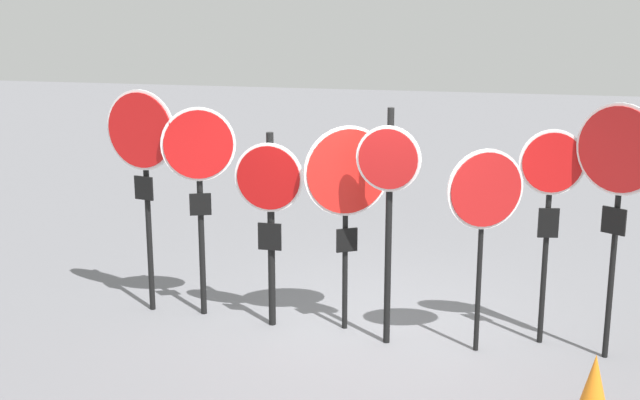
# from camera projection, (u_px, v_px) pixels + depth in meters

# --- Properties ---
(ground_plane) EXTENTS (40.00, 40.00, 0.00)m
(ground_plane) POSITION_uv_depth(u_px,v_px,m) (367.00, 330.00, 9.62)
(ground_plane) COLOR slate
(stop_sign_0) EXTENTS (0.86, 0.25, 2.53)m
(stop_sign_0) POSITION_uv_depth(u_px,v_px,m) (142.00, 149.00, 9.70)
(stop_sign_0) COLOR black
(stop_sign_0) RESTS_ON ground
(stop_sign_1) EXTENTS (0.77, 0.30, 2.36)m
(stop_sign_1) POSITION_uv_depth(u_px,v_px,m) (199.00, 165.00, 9.61)
(stop_sign_1) COLOR black
(stop_sign_1) RESTS_ON ground
(stop_sign_2) EXTENTS (0.74, 0.13, 2.14)m
(stop_sign_2) POSITION_uv_depth(u_px,v_px,m) (270.00, 198.00, 9.37)
(stop_sign_2) COLOR black
(stop_sign_2) RESTS_ON ground
(stop_sign_3) EXTENTS (0.84, 0.48, 2.23)m
(stop_sign_3) POSITION_uv_depth(u_px,v_px,m) (347.00, 183.00, 9.22)
(stop_sign_3) COLOR black
(stop_sign_3) RESTS_ON ground
(stop_sign_4) EXTENTS (0.66, 0.16, 2.47)m
(stop_sign_4) POSITION_uv_depth(u_px,v_px,m) (388.00, 185.00, 8.85)
(stop_sign_4) COLOR black
(stop_sign_4) RESTS_ON ground
(stop_sign_5) EXTENTS (0.73, 0.38, 2.11)m
(stop_sign_5) POSITION_uv_depth(u_px,v_px,m) (485.00, 201.00, 8.67)
(stop_sign_5) COLOR black
(stop_sign_5) RESTS_ON ground
(stop_sign_6) EXTENTS (0.66, 0.16, 2.26)m
(stop_sign_6) POSITION_uv_depth(u_px,v_px,m) (551.00, 187.00, 8.85)
(stop_sign_6) COLOR black
(stop_sign_6) RESTS_ON ground
(stop_sign_7) EXTENTS (0.76, 0.50, 2.57)m
(stop_sign_7) POSITION_uv_depth(u_px,v_px,m) (618.00, 168.00, 8.43)
(stop_sign_7) COLOR black
(stop_sign_7) RESTS_ON ground
(traffic_cone_0) EXTENTS (0.36, 0.36, 0.62)m
(traffic_cone_0) POSITION_uv_depth(u_px,v_px,m) (594.00, 388.00, 7.60)
(traffic_cone_0) COLOR black
(traffic_cone_0) RESTS_ON ground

